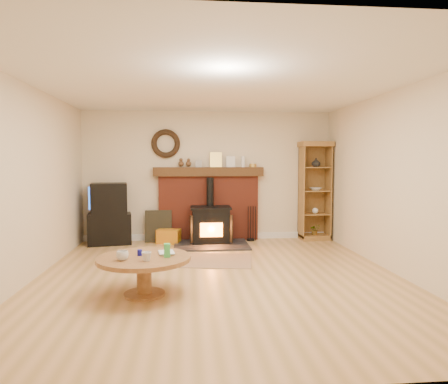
{
  "coord_description": "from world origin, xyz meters",
  "views": [
    {
      "loc": [
        -0.42,
        -5.36,
        1.58
      ],
      "look_at": [
        0.16,
        1.0,
        1.1
      ],
      "focal_mm": 32.0,
      "sensor_mm": 36.0,
      "label": 1
    }
  ],
  "objects": [
    {
      "name": "wood_stove",
      "position": [
        0.02,
        2.27,
        0.35
      ],
      "size": [
        1.4,
        1.0,
        1.28
      ],
      "color": "black",
      "rests_on": "ground"
    },
    {
      "name": "curio_cabinet",
      "position": [
        2.16,
        2.55,
        1.0
      ],
      "size": [
        0.64,
        0.46,
        1.99
      ],
      "color": "brown",
      "rests_on": "ground"
    },
    {
      "name": "coffee_table",
      "position": [
        -0.94,
        -0.66,
        0.38
      ],
      "size": [
        1.1,
        1.1,
        0.63
      ],
      "color": "brown",
      "rests_on": "ground"
    },
    {
      "name": "ground",
      "position": [
        0.0,
        0.0,
        0.0
      ],
      "size": [
        5.5,
        5.5,
        0.0
      ],
      "primitive_type": "plane",
      "color": "#AF8649",
      "rests_on": "ground"
    },
    {
      "name": "firelog_box",
      "position": [
        -0.8,
        2.4,
        0.14
      ],
      "size": [
        0.49,
        0.37,
        0.27
      ],
      "primitive_type": "cube",
      "rotation": [
        0.0,
        0.0,
        -0.26
      ],
      "color": "yellow",
      "rests_on": "ground"
    },
    {
      "name": "room_shell",
      "position": [
        -0.02,
        0.09,
        1.72
      ],
      "size": [
        5.02,
        5.52,
        2.61
      ],
      "color": "beige",
      "rests_on": "ground"
    },
    {
      "name": "leaning_painting",
      "position": [
        -1.0,
        2.55,
        0.32
      ],
      "size": [
        0.53,
        0.14,
        0.63
      ],
      "primitive_type": "cube",
      "rotation": [
        -0.17,
        0.0,
        0.0
      ],
      "color": "black",
      "rests_on": "ground"
    },
    {
      "name": "chimney_breast",
      "position": [
        0.0,
        2.67,
        0.8
      ],
      "size": [
        2.2,
        0.22,
        1.78
      ],
      "color": "maroon",
      "rests_on": "ground"
    },
    {
      "name": "area_rug",
      "position": [
        -0.11,
        0.95,
        0.01
      ],
      "size": [
        1.54,
        1.18,
        0.01
      ],
      "primitive_type": "cube",
      "rotation": [
        0.0,
        0.0,
        -0.16
      ],
      "color": "brown",
      "rests_on": "ground"
    },
    {
      "name": "fire_tools",
      "position": [
        0.85,
        2.5,
        0.16
      ],
      "size": [
        0.19,
        0.16,
        0.7
      ],
      "color": "black",
      "rests_on": "ground"
    },
    {
      "name": "tv_unit",
      "position": [
        -1.93,
        2.47,
        0.56
      ],
      "size": [
        0.89,
        0.69,
        1.18
      ],
      "color": "black",
      "rests_on": "ground"
    }
  ]
}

